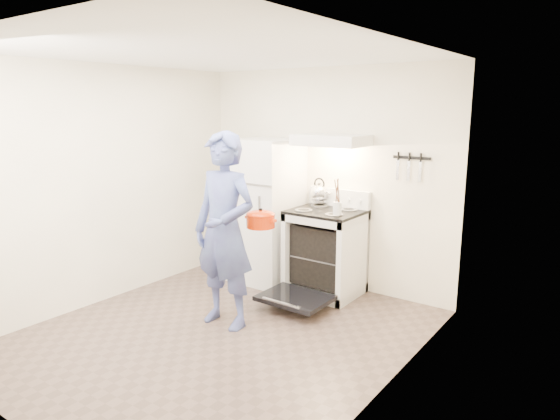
# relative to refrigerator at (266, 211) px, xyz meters

# --- Properties ---
(floor) EXTENTS (3.60, 3.60, 0.00)m
(floor) POSITION_rel_refrigerator_xyz_m (0.58, -1.45, -0.85)
(floor) COLOR brown
(floor) RESTS_ON ground
(back_wall) EXTENTS (3.20, 0.02, 2.50)m
(back_wall) POSITION_rel_refrigerator_xyz_m (0.58, 0.35, 0.40)
(back_wall) COLOR white
(back_wall) RESTS_ON ground
(refrigerator) EXTENTS (0.70, 0.70, 1.70)m
(refrigerator) POSITION_rel_refrigerator_xyz_m (0.00, 0.00, 0.00)
(refrigerator) COLOR silver
(refrigerator) RESTS_ON floor
(stove_body) EXTENTS (0.76, 0.65, 0.92)m
(stove_body) POSITION_rel_refrigerator_xyz_m (0.81, 0.02, -0.39)
(stove_body) COLOR silver
(stove_body) RESTS_ON floor
(cooktop) EXTENTS (0.76, 0.65, 0.03)m
(cooktop) POSITION_rel_refrigerator_xyz_m (0.81, 0.02, 0.09)
(cooktop) COLOR black
(cooktop) RESTS_ON stove_body
(backsplash) EXTENTS (0.76, 0.07, 0.20)m
(backsplash) POSITION_rel_refrigerator_xyz_m (0.81, 0.31, 0.20)
(backsplash) COLOR silver
(backsplash) RESTS_ON cooktop
(oven_door) EXTENTS (0.70, 0.54, 0.04)m
(oven_door) POSITION_rel_refrigerator_xyz_m (0.81, -0.57, -0.72)
(oven_door) COLOR black
(oven_door) RESTS_ON floor
(oven_rack) EXTENTS (0.60, 0.52, 0.01)m
(oven_rack) POSITION_rel_refrigerator_xyz_m (0.81, 0.02, -0.41)
(oven_rack) COLOR slate
(oven_rack) RESTS_ON stove_body
(range_hood) EXTENTS (0.76, 0.50, 0.12)m
(range_hood) POSITION_rel_refrigerator_xyz_m (0.81, 0.10, 0.86)
(range_hood) COLOR silver
(range_hood) RESTS_ON back_wall
(knife_strip) EXTENTS (0.40, 0.02, 0.03)m
(knife_strip) POSITION_rel_refrigerator_xyz_m (1.63, 0.33, 0.70)
(knife_strip) COLOR black
(knife_strip) RESTS_ON back_wall
(pizza_stone) EXTENTS (0.30, 0.30, 0.02)m
(pizza_stone) POSITION_rel_refrigerator_xyz_m (0.89, 0.11, -0.40)
(pizza_stone) COLOR #8D6C4D
(pizza_stone) RESTS_ON oven_rack
(tea_kettle) EXTENTS (0.26, 0.21, 0.31)m
(tea_kettle) POSITION_rel_refrigerator_xyz_m (0.58, 0.24, 0.26)
(tea_kettle) COLOR silver
(tea_kettle) RESTS_ON cooktop
(utensil_jar) EXTENTS (0.11, 0.11, 0.13)m
(utensil_jar) POSITION_rel_refrigerator_xyz_m (1.08, -0.22, 0.20)
(utensil_jar) COLOR silver
(utensil_jar) RESTS_ON cooktop
(person) EXTENTS (0.69, 0.46, 1.85)m
(person) POSITION_rel_refrigerator_xyz_m (0.46, -1.24, 0.08)
(person) COLOR navy
(person) RESTS_ON floor
(dutch_oven) EXTENTS (0.34, 0.27, 0.23)m
(dutch_oven) POSITION_rel_refrigerator_xyz_m (0.69, -0.98, 0.15)
(dutch_oven) COLOR #BD2400
(dutch_oven) RESTS_ON person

